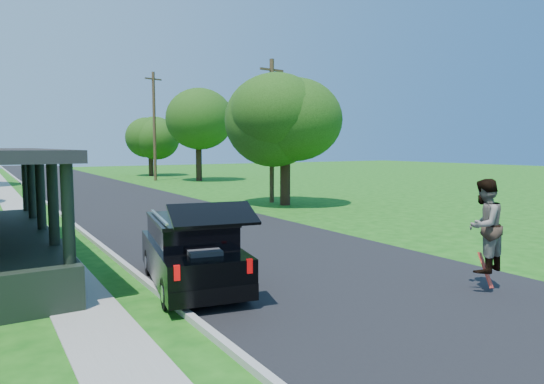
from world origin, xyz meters
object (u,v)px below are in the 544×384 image
black_suv (192,252)px  tree_right_near (284,109)px  utility_pole_near (272,129)px  skateboarder (484,226)px

black_suv → tree_right_near: size_ratio=0.59×
black_suv → tree_right_near: (10.14, 11.78, 4.37)m
tree_right_near → utility_pole_near: tree_right_near is taller
black_suv → tree_right_near: 16.14m
skateboarder → tree_right_near: tree_right_near is taller
black_suv → tree_right_near: tree_right_near is taller
black_suv → utility_pole_near: 17.00m
utility_pole_near → skateboarder: bearing=-113.0°
skateboarder → utility_pole_near: 17.81m
black_suv → utility_pole_near: size_ratio=0.60×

